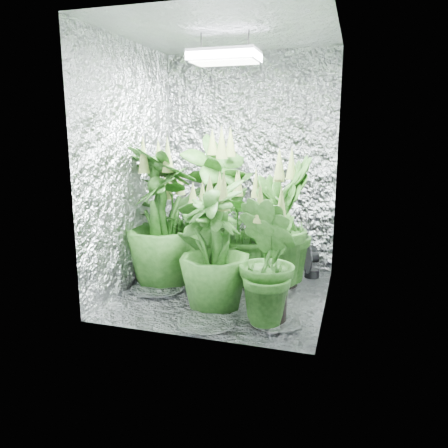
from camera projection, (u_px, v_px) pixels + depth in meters
ground at (225, 293)px, 3.55m from camera, size 1.60×1.60×0.00m
walls at (225, 170)px, 3.35m from camera, size 1.62×1.62×2.00m
ceiling at (225, 31)px, 3.14m from camera, size 1.60×1.60×0.01m
grow_lamp at (225, 57)px, 3.17m from camera, size 0.50×0.30×0.22m
plant_a at (175, 226)px, 3.90m from camera, size 1.02×1.02×0.98m
plant_b at (217, 206)px, 3.95m from camera, size 0.92×0.92×1.35m
plant_c at (282, 223)px, 3.65m from camera, size 0.71×0.71×1.17m
plant_d at (162, 218)px, 3.63m from camera, size 0.83×0.83×1.25m
plant_e at (241, 231)px, 3.70m from camera, size 0.95×0.95×0.99m
plant_f at (204, 244)px, 3.39m from camera, size 0.64×0.64×0.95m
plant_g at (269, 263)px, 2.90m from camera, size 0.66×0.66×0.95m
plant_h at (215, 247)px, 3.14m from camera, size 0.74×0.74×1.03m
circulation_fan at (309, 262)px, 3.92m from camera, size 0.18×0.27×0.34m
plant_label at (276, 285)px, 2.89m from camera, size 0.05×0.02×0.08m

